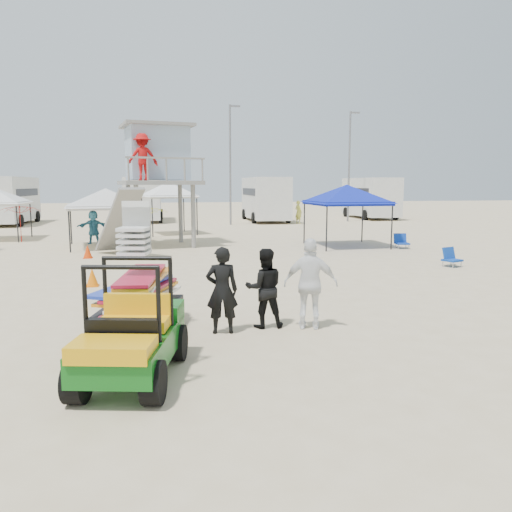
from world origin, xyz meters
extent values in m
plane|color=beige|center=(0.00, 0.00, 0.00)|extent=(140.00, 140.00, 0.00)
cube|color=#0D5914|center=(-1.81, 0.05, 0.49)|extent=(1.54, 2.40, 0.39)
cube|color=#EAA20C|center=(-1.81, 0.05, 0.73)|extent=(1.12, 0.82, 0.21)
cylinder|color=black|center=(-2.30, -0.75, 0.28)|extent=(0.36, 0.61, 0.57)
cube|color=black|center=(-1.81, 2.35, 0.46)|extent=(1.64, 2.10, 0.12)
cylinder|color=black|center=(-2.35, 2.35, 0.25)|extent=(0.30, 0.52, 0.49)
imported|color=black|center=(-0.31, 2.05, 0.81)|extent=(0.62, 0.43, 1.63)
imported|color=black|center=(0.54, 2.30, 0.77)|extent=(0.77, 0.61, 1.55)
imported|color=white|center=(1.39, 2.05, 0.87)|extent=(1.10, 0.69, 1.75)
cylinder|color=gray|center=(-2.78, 14.50, 1.37)|extent=(0.20, 0.20, 2.73)
cube|color=gray|center=(-1.58, 15.70, 2.82)|extent=(3.87, 3.87, 0.17)
cube|color=#99AFC6|center=(-1.58, 16.03, 4.10)|extent=(2.90, 2.65, 2.29)
imported|color=#B20F0F|center=(-2.46, 14.61, 3.86)|extent=(1.24, 0.71, 1.92)
cylinder|color=black|center=(5.10, 12.73, 0.99)|extent=(0.06, 0.06, 1.99)
pyramid|color=#0F1FA6|center=(6.57, 14.19, 2.74)|extent=(3.23, 3.23, 0.80)
cube|color=#0F1FA6|center=(6.57, 14.19, 1.94)|extent=(3.23, 3.23, 0.18)
cylinder|color=black|center=(-5.46, 14.40, 0.92)|extent=(0.06, 0.06, 1.83)
pyramid|color=silver|center=(-3.92, 15.94, 2.58)|extent=(3.70, 3.70, 0.80)
cube|color=silver|center=(-3.92, 15.94, 1.78)|extent=(3.70, 3.70, 0.18)
cylinder|color=black|center=(-2.40, 19.93, 1.07)|extent=(0.06, 0.06, 2.14)
pyramid|color=white|center=(-1.18, 21.15, 2.89)|extent=(3.19, 3.19, 0.80)
cube|color=white|center=(-1.18, 21.15, 2.09)|extent=(3.19, 3.19, 0.18)
imported|color=red|center=(-8.21, 18.38, 0.91)|extent=(2.52, 2.54, 1.81)
imported|color=#F4F615|center=(-2.14, 18.66, 0.84)|extent=(2.53, 2.54, 1.67)
cone|color=orange|center=(-3.32, 6.95, 0.25)|extent=(0.34, 0.34, 0.50)
cone|color=#E43807|center=(-4.25, 12.41, 0.25)|extent=(0.34, 0.34, 0.50)
cube|color=#0E3997|center=(8.14, 8.22, 0.22)|extent=(0.69, 0.67, 0.06)
cube|color=#0E3997|center=(8.14, 8.46, 0.42)|extent=(0.56, 0.36, 0.44)
cylinder|color=#B2B2B7|center=(7.92, 8.02, 0.10)|extent=(0.03, 0.03, 0.20)
cube|color=#0E3498|center=(8.69, 12.96, 0.22)|extent=(0.61, 0.58, 0.06)
cube|color=#0E3498|center=(8.69, 13.20, 0.42)|extent=(0.56, 0.25, 0.44)
cylinder|color=#B2B2B7|center=(8.47, 12.76, 0.10)|extent=(0.03, 0.03, 0.20)
cube|color=silver|center=(-12.00, 30.00, 1.75)|extent=(2.50, 6.80, 3.00)
cube|color=black|center=(-12.00, 30.00, 2.20)|extent=(2.54, 5.44, 0.50)
cube|color=silver|center=(-3.00, 31.50, 1.75)|extent=(2.50, 6.50, 3.00)
cube|color=black|center=(-3.00, 31.50, 2.20)|extent=(2.54, 5.20, 0.50)
cylinder|color=black|center=(-4.25, 29.42, 0.40)|extent=(0.25, 0.80, 0.80)
cube|color=silver|center=(6.00, 30.00, 1.75)|extent=(2.50, 7.00, 3.00)
cube|color=black|center=(6.00, 30.00, 2.20)|extent=(2.54, 5.60, 0.50)
cylinder|color=black|center=(4.75, 27.76, 0.40)|extent=(0.25, 0.80, 0.80)
cube|color=silver|center=(15.00, 31.50, 1.75)|extent=(2.50, 6.60, 3.00)
cube|color=black|center=(15.00, 31.50, 2.20)|extent=(2.54, 5.28, 0.50)
cylinder|color=black|center=(13.75, 29.39, 0.40)|extent=(0.25, 0.80, 0.80)
cylinder|color=slate|center=(3.00, 27.00, 4.00)|extent=(0.14, 0.14, 8.00)
cylinder|color=slate|center=(12.00, 28.50, 4.00)|extent=(0.14, 0.14, 8.00)
imported|color=#C4C449|center=(7.82, 27.11, 0.81)|extent=(0.63, 0.70, 1.62)
imported|color=teal|center=(-4.67, 17.16, 0.78)|extent=(1.46, 0.51, 1.56)
camera|label=1|loc=(-1.27, -6.95, 2.76)|focal=35.00mm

